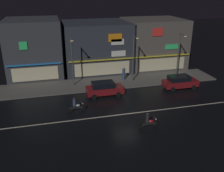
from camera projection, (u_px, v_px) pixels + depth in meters
name	position (u px, v px, depth m)	size (l,w,h in m)	color
ground_plane	(126.00, 114.00, 24.97)	(140.00, 140.00, 0.00)	black
lane_divider_stripe	(126.00, 114.00, 24.96)	(28.58, 0.16, 0.01)	beige
sidewalk_far	(106.00, 83.00, 32.89)	(30.09, 4.73, 0.14)	#5B5954
storefront_left_block	(153.00, 43.00, 39.23)	(8.83, 7.94, 7.41)	#56514C
storefront_center_block	(34.00, 48.00, 35.06)	(7.34, 7.97, 7.89)	#383A3F
storefront_right_block	(97.00, 46.00, 37.44)	(9.73, 8.43, 7.20)	#2D333D
streetlamp_west	(72.00, 58.00, 30.49)	(0.44, 1.64, 6.15)	#47494C
streetlamp_mid	(134.00, 54.00, 31.93)	(0.44, 1.64, 6.15)	#47494C
streetlamp_east	(179.00, 51.00, 33.58)	(0.44, 1.64, 6.06)	#47494C
pedestrian_on_sidewalk	(124.00, 74.00, 33.61)	(0.40, 0.40, 1.76)	#334766
parked_car_near_kerb	(104.00, 88.00, 28.99)	(4.30, 1.98, 1.67)	maroon
parked_car_trailing	(180.00, 82.00, 31.05)	(4.30, 1.98, 1.67)	maroon
motorcycle_lead	(76.00, 106.00, 25.33)	(1.90, 0.60, 1.52)	black
motorcycle_following	(148.00, 121.00, 22.34)	(1.90, 0.60, 1.52)	black
traffic_cone	(96.00, 93.00, 29.36)	(0.36, 0.36, 0.55)	orange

